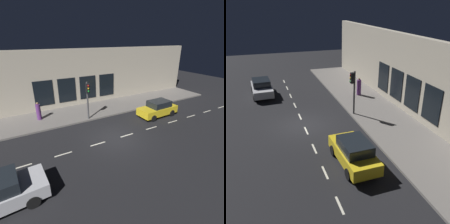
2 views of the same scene
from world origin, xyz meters
TOP-DOWN VIEW (x-y plane):
  - ground_plane at (0.00, 0.00)m, footprint 60.00×60.00m
  - sidewalk at (6.25, 0.00)m, footprint 4.50×32.00m
  - building_facade at (8.80, -0.00)m, footprint 0.65×32.00m
  - lane_centre_line at (0.00, -1.00)m, footprint 0.12×27.20m
  - traffic_light at (4.19, 0.54)m, footprint 0.49×0.32m
  - parked_car_0 at (1.80, -5.90)m, footprint 1.93×4.07m
  - pedestrian_0 at (6.43, 4.66)m, footprint 0.51×0.51m

SIDE VIEW (x-z plane):
  - ground_plane at x=0.00m, z-range 0.00..0.00m
  - lane_centre_line at x=0.00m, z-range 0.00..0.01m
  - sidewalk at x=6.25m, z-range 0.00..0.15m
  - parked_car_0 at x=1.80m, z-range 0.00..1.58m
  - pedestrian_0 at x=6.43m, z-range 0.07..1.78m
  - traffic_light at x=4.19m, z-range 0.78..4.34m
  - building_facade at x=8.80m, z-range -0.01..6.29m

